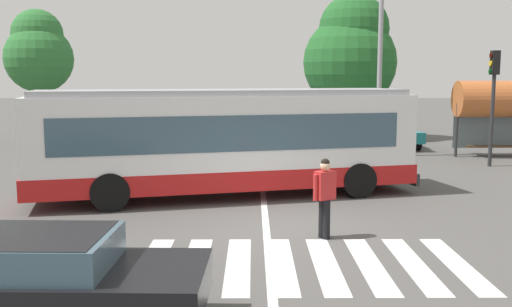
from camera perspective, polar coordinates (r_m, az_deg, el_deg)
The scene contains 14 objects.
ground_plane at distance 13.15m, azimuth 2.72°, elevation -7.50°, with size 160.00×160.00×0.00m, color #514F4C.
city_transit_bus at distance 16.51m, azimuth -3.08°, elevation 1.21°, with size 11.24×5.13×3.06m.
pedestrian_crossing_street at distance 12.31m, azimuth 6.81°, elevation -3.96°, with size 0.52×0.42×1.72m.
foreground_sedan at distance 8.43m, azimuth -20.85°, elevation -11.30°, with size 4.55×1.96×1.35m.
parked_car_silver at distance 28.69m, azimuth -2.92°, elevation 2.29°, with size 2.12×4.61×1.35m.
parked_car_blue at distance 28.51m, azimuth 2.24°, elevation 2.26°, with size 2.06×4.59×1.35m.
parked_car_champagne at distance 29.06m, azimuth 7.64°, elevation 2.30°, with size 2.03×4.58×1.35m.
parked_car_teal at distance 28.98m, azimuth 13.29°, elevation 2.15°, with size 2.04×4.59×1.35m.
traffic_light_far_corner at distance 23.70m, azimuth 22.40°, elevation 5.93°, with size 0.33×0.32×4.39m.
twin_arm_street_lamp at distance 25.37m, azimuth 12.27°, elevation 13.54°, with size 4.01×0.32×10.16m.
background_tree_left at distance 31.32m, azimuth -20.69°, elevation 9.36°, with size 3.39×3.39×6.78m.
background_tree_right at distance 32.33m, azimuth 9.35°, elevation 9.79°, with size 5.08×5.08×7.87m.
crosswalk_painted_stripes at distance 10.82m, azimuth 4.75°, elevation -10.84°, with size 6.08×3.26×0.01m.
lane_center_line at distance 15.07m, azimuth 0.84°, elevation -5.51°, with size 0.16×24.00×0.01m, color silver.
Camera 1 is at (-0.70, -12.67, 3.43)m, focal length 40.50 mm.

